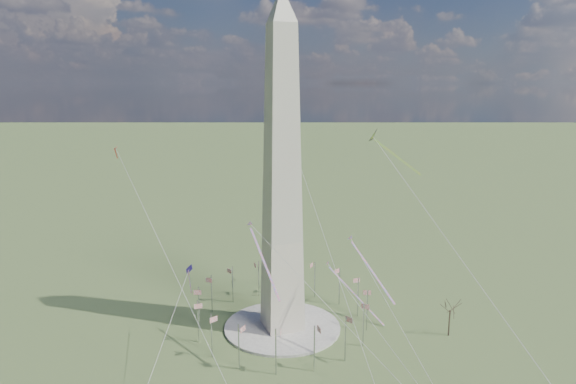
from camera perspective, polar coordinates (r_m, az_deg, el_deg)
name	(u,v)px	position (r m, az deg, el deg)	size (l,w,h in m)	color
ground	(282,328)	(165.09, -0.63, -14.88)	(2000.00, 2000.00, 0.00)	#496030
plaza	(282,327)	(164.91, -0.63, -14.75)	(36.00, 36.00, 0.80)	beige
washington_monument	(282,177)	(149.67, -0.67, 1.73)	(15.56, 15.56, 100.00)	beige
flagpole_ring	(282,306)	(161.93, -0.64, -12.58)	(54.40, 54.40, 13.00)	#AEB1B5
tree_near	(450,308)	(164.30, 17.58, -12.21)	(7.06, 7.06, 12.35)	#4F3A30
kite_delta_black	(376,139)	(176.47, 9.75, 5.84)	(16.77, 15.37, 15.28)	black
kite_diamond_purple	(189,272)	(149.88, -10.90, -8.77)	(1.65, 2.86, 9.02)	navy
kite_streamer_left	(365,261)	(143.04, 8.60, -7.59)	(4.89, 19.66, 13.60)	#FF5128
kite_streamer_mid	(259,249)	(140.41, -3.20, -6.35)	(2.87, 22.68, 15.56)	#FF5128
kite_streamer_right	(346,284)	(172.22, 6.46, -10.14)	(12.21, 21.33, 16.09)	#FF5128
kite_small_red	(116,150)	(173.78, -18.60, 4.49)	(1.27, 1.92, 4.13)	red
kite_small_white	(287,128)	(190.96, -0.12, 7.07)	(1.71, 2.45, 5.10)	white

